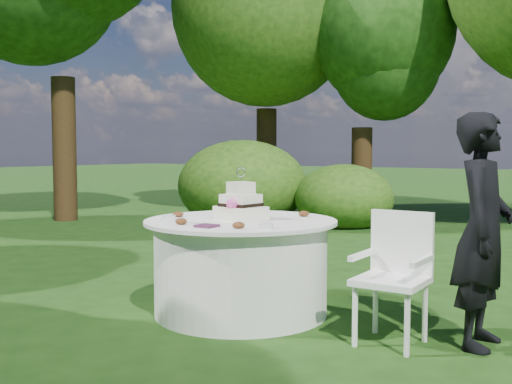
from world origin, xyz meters
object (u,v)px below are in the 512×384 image
Objects in this scene: guest at (483,230)px; chair at (395,267)px; napkins at (207,226)px; cake at (241,205)px; table at (241,266)px.

chair is (-0.52, -0.23, -0.27)m from guest.
cake reaches higher than napkins.
guest is at bearing 23.77° from napkins.
cake is (-0.09, 0.55, 0.10)m from napkins.
napkins is at bearing -80.82° from cake.
guest reaches higher than cake.
guest is 1.75× the size of chair.
cake is at bearing 93.66° from guest.
table is at bearing -179.32° from chair.
table is (-0.07, 0.53, -0.39)m from napkins.
chair is (1.24, 0.54, -0.26)m from napkins.
guest is (1.76, 0.77, 0.01)m from napkins.
cake is at bearing 179.82° from chair.
napkins is 0.09× the size of guest.
guest reaches higher than table.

